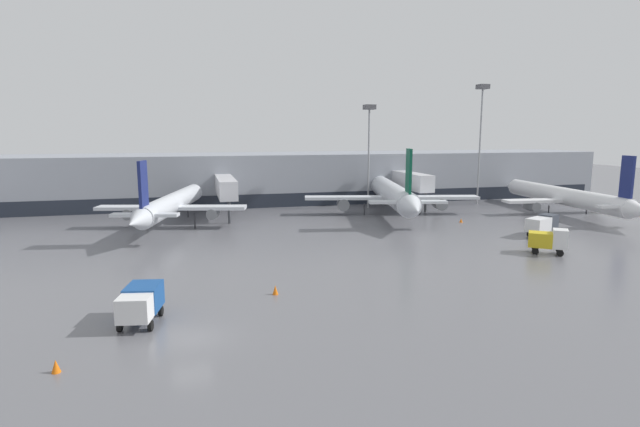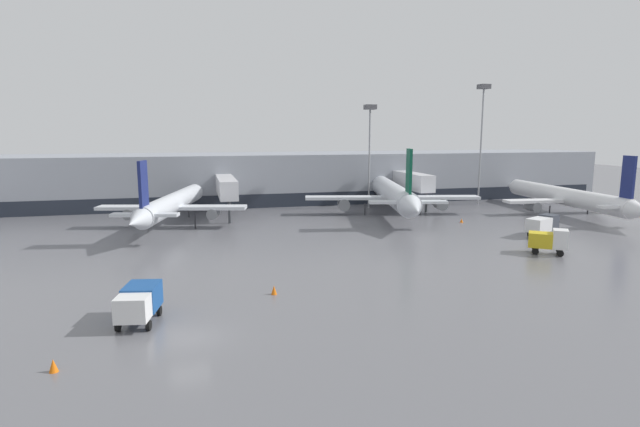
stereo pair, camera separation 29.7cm
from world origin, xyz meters
TOP-DOWN VIEW (x-y plane):
  - ground_plane at (0.00, 0.00)m, footprint 320.00×320.00m
  - terminal_building at (-0.00, 61.79)m, footprint 160.00×32.00m
  - parked_jet_1 at (-2.40, 38.75)m, footprint 20.14×31.39m
  - parked_jet_2 at (31.03, 42.09)m, footprint 27.45×37.09m
  - parked_jet_3 at (58.31, 35.75)m, footprint 20.93×35.65m
  - service_truck_0 at (43.10, 21.90)m, footprint 5.55×3.96m
  - service_truck_1 at (37.30, 13.54)m, footprint 4.17×3.77m
  - service_truck_2 at (-3.27, 3.65)m, footprint 2.91×4.72m
  - traffic_cone_0 at (6.62, 7.33)m, footprint 0.47×0.47m
  - traffic_cone_3 at (38.07, 32.85)m, footprint 0.49×0.49m
  - traffic_cone_4 at (-7.12, -2.80)m, footprint 0.49×0.49m
  - apron_light_mast_0 at (29.86, 49.75)m, footprint 1.80×1.80m
  - apron_light_mast_3 at (50.64, 48.98)m, footprint 1.80×1.80m

SIDE VIEW (x-z plane):
  - ground_plane at x=0.00m, z-range 0.00..0.00m
  - traffic_cone_3 at x=38.07m, z-range 0.00..0.56m
  - traffic_cone_4 at x=-7.12m, z-range 0.00..0.74m
  - traffic_cone_0 at x=6.62m, z-range 0.00..0.75m
  - service_truck_2 at x=-3.27m, z-range 0.29..2.74m
  - service_truck_0 at x=43.10m, z-range 0.26..2.81m
  - service_truck_1 at x=37.30m, z-range 0.17..2.91m
  - parked_jet_3 at x=58.31m, z-range -2.19..7.64m
  - parked_jet_2 at x=31.03m, z-range -2.10..8.70m
  - parked_jet_1 at x=-2.40m, z-range -1.59..8.19m
  - terminal_building at x=0.00m, z-range 0.00..9.00m
  - apron_light_mast_0 at x=29.86m, z-range 5.14..22.64m
  - apron_light_mast_3 at x=50.64m, z-range 5.81..27.04m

